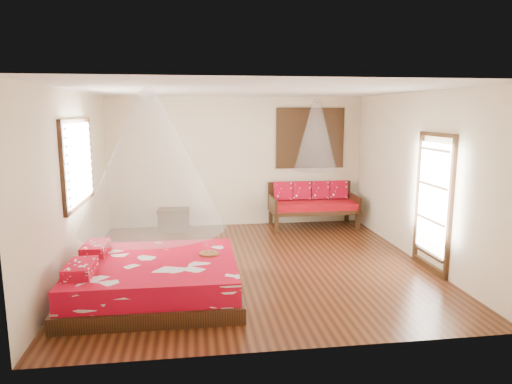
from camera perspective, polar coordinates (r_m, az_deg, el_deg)
room at (r=7.23m, az=-0.18°, el=1.49°), size 5.54×5.54×2.84m
bed at (r=6.41m, az=-12.64°, el=-10.50°), size 2.27×2.05×0.65m
daybed at (r=10.00m, az=7.09°, el=-1.31°), size 1.88×0.83×0.96m
storage_chest at (r=9.81m, az=-10.23°, el=-3.38°), size 0.69×0.53×0.45m
shutter_panel at (r=10.15m, az=6.77°, el=6.70°), size 1.52×0.06×1.32m
window_left at (r=7.53m, az=-21.31°, el=3.45°), size 0.10×1.74×1.34m
glazed_door at (r=7.59m, az=21.26°, el=-1.33°), size 0.08×1.02×2.16m
wine_tray at (r=6.45m, az=-5.90°, el=-7.28°), size 0.28×0.28×0.22m
mosquito_net_main at (r=6.04m, az=-13.01°, el=3.85°), size 1.90×1.90×1.80m
mosquito_net_daybed at (r=9.69m, az=7.49°, el=7.13°), size 0.90×0.90×1.50m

